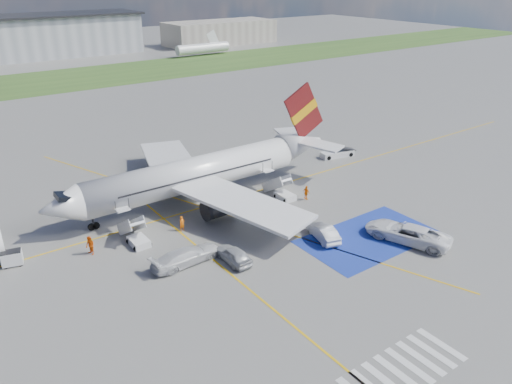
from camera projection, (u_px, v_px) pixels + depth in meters
ground at (266, 251)px, 48.20m from camera, size 400.00×400.00×0.00m
grass_strip at (27, 84)px, 118.54m from camera, size 400.00×30.00×0.01m
taxiway_line_main at (203, 207)px, 57.08m from camera, size 120.00×0.20×0.01m
taxiway_line_cross at (292, 325)px, 38.12m from camera, size 0.20×60.00×0.01m
taxiway_line_diag at (203, 207)px, 57.08m from camera, size 20.71×56.45×0.01m
staging_box at (368, 238)px, 50.58m from camera, size 14.00×8.00×0.01m
crosswalk at (404, 369)px, 33.91m from camera, size 9.00×4.00×0.01m
terminal_centre at (59, 35)px, 156.40m from camera, size 48.00×18.00×12.00m
terminal_east at (220, 32)px, 181.43m from camera, size 40.00×16.00×8.00m
airliner at (205, 171)px, 57.99m from camera, size 36.81×32.95×11.92m
airstairs_fwd at (137, 238)px, 49.31m from camera, size 1.90×5.20×3.60m
airstairs_aft at (283, 193)px, 59.20m from camera, size 1.90×5.20×3.60m
gpu_cart at (12, 259)px, 45.59m from camera, size 2.00×1.54×1.49m
belt_loader at (337, 154)px, 72.36m from camera, size 5.48×2.88×1.58m
car_silver_a at (233, 255)px, 46.14m from camera, size 1.82×4.40×1.49m
car_silver_b at (323, 232)px, 50.02m from camera, size 2.76×4.91×1.53m
van_white_a at (408, 230)px, 49.50m from camera, size 4.92×6.97×2.38m
van_white_b at (186, 253)px, 45.78m from camera, size 5.34×2.44×2.05m
crew_fwd at (182, 224)px, 51.59m from camera, size 0.67×0.51×1.66m
crew_nose at (90, 246)px, 47.20m from camera, size 0.92×1.07×1.91m
crew_aft at (306, 193)px, 58.62m from camera, size 0.51×1.06×1.76m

